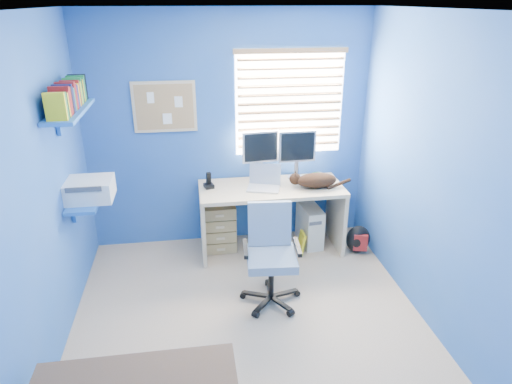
{
  "coord_description": "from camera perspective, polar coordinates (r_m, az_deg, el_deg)",
  "views": [
    {
      "loc": [
        -0.42,
        -3.1,
        2.56
      ],
      "look_at": [
        0.15,
        0.65,
        0.95
      ],
      "focal_mm": 32.0,
      "sensor_mm": 36.0,
      "label": 1
    }
  ],
  "objects": [
    {
      "name": "floor",
      "position": [
        4.05,
        -0.75,
        -16.27
      ],
      "size": [
        3.0,
        3.2,
        0.0
      ],
      "primitive_type": "cube",
      "color": "#C4AB8C",
      "rests_on": "ground"
    },
    {
      "name": "ceiling",
      "position": [
        3.13,
        -1.01,
        21.85
      ],
      "size": [
        3.0,
        3.2,
        0.0
      ],
      "primitive_type": "cube",
      "color": "white",
      "rests_on": "wall_back"
    },
    {
      "name": "wall_back",
      "position": [
        4.9,
        -3.42,
        7.44
      ],
      "size": [
        3.0,
        0.01,
        2.5
      ],
      "primitive_type": "cube",
      "color": "#2057AC",
      "rests_on": "ground"
    },
    {
      "name": "wall_front",
      "position": [
        2.04,
        5.54,
        -17.18
      ],
      "size": [
        3.0,
        0.01,
        2.5
      ],
      "primitive_type": "cube",
      "color": "#2057AC",
      "rests_on": "ground"
    },
    {
      "name": "wall_left",
      "position": [
        3.54,
        -25.68,
        -1.16
      ],
      "size": [
        0.01,
        3.2,
        2.5
      ],
      "primitive_type": "cube",
      "color": "#2057AC",
      "rests_on": "ground"
    },
    {
      "name": "wall_right",
      "position": [
        3.88,
        21.67,
        1.53
      ],
      "size": [
        0.01,
        3.2,
        2.5
      ],
      "primitive_type": "cube",
      "color": "#2057AC",
      "rests_on": "ground"
    },
    {
      "name": "desk",
      "position": [
        4.95,
        1.86,
        -3.3
      ],
      "size": [
        1.51,
        0.65,
        0.74
      ],
      "primitive_type": "cube",
      "color": "tan",
      "rests_on": "floor"
    },
    {
      "name": "laptop",
      "position": [
        4.7,
        0.96,
        1.64
      ],
      "size": [
        0.39,
        0.34,
        0.22
      ],
      "primitive_type": "cube",
      "rotation": [
        0.0,
        0.0,
        -0.29
      ],
      "color": "silver",
      "rests_on": "desk"
    },
    {
      "name": "monitor_left",
      "position": [
        4.92,
        0.58,
        4.6
      ],
      "size": [
        0.41,
        0.16,
        0.54
      ],
      "primitive_type": "cube",
      "rotation": [
        0.0,
        0.0,
        0.1
      ],
      "color": "silver",
      "rests_on": "desk"
    },
    {
      "name": "monitor_right",
      "position": [
        4.96,
        5.1,
        4.66
      ],
      "size": [
        0.4,
        0.13,
        0.54
      ],
      "primitive_type": "cube",
      "rotation": [
        0.0,
        0.0,
        0.01
      ],
      "color": "silver",
      "rests_on": "desk"
    },
    {
      "name": "phone",
      "position": [
        4.77,
        -5.94,
        1.5
      ],
      "size": [
        0.12,
        0.13,
        0.17
      ],
      "primitive_type": "cube",
      "rotation": [
        0.0,
        0.0,
        0.27
      ],
      "color": "black",
      "rests_on": "desk"
    },
    {
      "name": "mug",
      "position": [
        4.94,
        7.59,
        1.75
      ],
      "size": [
        0.1,
        0.09,
        0.1
      ],
      "primitive_type": "imported",
      "color": "#1E813F",
      "rests_on": "desk"
    },
    {
      "name": "cd_spindle",
      "position": [
        5.01,
        7.82,
        1.89
      ],
      "size": [
        0.13,
        0.13,
        0.07
      ],
      "primitive_type": "cylinder",
      "color": "silver",
      "rests_on": "desk"
    },
    {
      "name": "cat",
      "position": [
        4.8,
        7.58,
        1.46
      ],
      "size": [
        0.46,
        0.3,
        0.15
      ],
      "primitive_type": "ellipsoid",
      "rotation": [
        0.0,
        0.0,
        -0.2
      ],
      "color": "black",
      "rests_on": "desk"
    },
    {
      "name": "tower_pc",
      "position": [
        5.16,
        6.72,
        -4.11
      ],
      "size": [
        0.23,
        0.45,
        0.45
      ],
      "primitive_type": "cube",
      "rotation": [
        0.0,
        0.0,
        0.08
      ],
      "color": "beige",
      "rests_on": "floor"
    },
    {
      "name": "drawer_boxes",
      "position": [
        5.0,
        -4.6,
        -4.36
      ],
      "size": [
        0.35,
        0.28,
        0.54
      ],
      "primitive_type": "cube",
      "color": "tan",
      "rests_on": "floor"
    },
    {
      "name": "yellow_book",
      "position": [
        5.01,
        5.7,
        -6.33
      ],
      "size": [
        0.03,
        0.17,
        0.24
      ],
      "primitive_type": "cube",
      "color": "yellow",
      "rests_on": "floor"
    },
    {
      "name": "backpack",
      "position": [
        5.1,
        12.63,
        -5.76
      ],
      "size": [
        0.31,
        0.27,
        0.31
      ],
      "primitive_type": "ellipsoid",
      "rotation": [
        0.0,
        0.0,
        -0.3
      ],
      "color": "black",
      "rests_on": "floor"
    },
    {
      "name": "office_chair",
      "position": [
        4.15,
        1.86,
        -9.39
      ],
      "size": [
        0.57,
        0.57,
        0.9
      ],
      "color": "black",
      "rests_on": "floor"
    },
    {
      "name": "window_blinds",
      "position": [
        4.9,
        4.26,
        11.02
      ],
      "size": [
        1.15,
        0.05,
        1.1
      ],
      "color": "white",
      "rests_on": "ground"
    },
    {
      "name": "corkboard",
      "position": [
        4.8,
        -11.36,
        10.39
      ],
      "size": [
        0.64,
        0.02,
        0.52
      ],
      "color": "tan",
      "rests_on": "ground"
    },
    {
      "name": "wall_shelves",
      "position": [
        4.12,
        -21.45,
        5.51
      ],
      "size": [
        0.42,
        0.9,
        1.05
      ],
      "color": "blue",
      "rests_on": "ground"
    }
  ]
}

